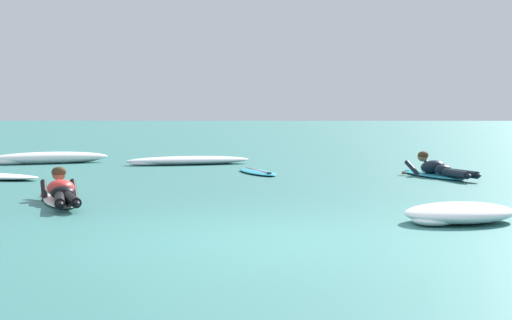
{
  "coord_description": "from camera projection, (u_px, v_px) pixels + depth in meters",
  "views": [
    {
      "loc": [
        0.1,
        -8.29,
        1.4
      ],
      "look_at": [
        -0.09,
        5.85,
        0.45
      ],
      "focal_mm": 55.77,
      "sensor_mm": 36.0,
      "label": 1
    }
  ],
  "objects": [
    {
      "name": "drifting_surfboard",
      "position": [
        258.0,
        172.0,
        16.6
      ],
      "size": [
        1.09,
        1.92,
        0.16
      ],
      "color": "#2DB2D1",
      "rests_on": "ground"
    },
    {
      "name": "whitewater_mid_right",
      "position": [
        189.0,
        161.0,
        19.19
      ],
      "size": [
        3.11,
        1.56,
        0.2
      ],
      "color": "white",
      "rests_on": "ground"
    },
    {
      "name": "ground_plane",
      "position": [
        262.0,
        167.0,
        18.34
      ],
      "size": [
        120.0,
        120.0,
        0.0
      ],
      "primitive_type": "plane",
      "color": "#387A75"
    },
    {
      "name": "surfer_far",
      "position": [
        437.0,
        170.0,
        15.71
      ],
      "size": [
        1.21,
        2.48,
        0.55
      ],
      "color": "#2DB2D1",
      "rests_on": "ground"
    },
    {
      "name": "surfer_near",
      "position": [
        62.0,
        193.0,
        11.53
      ],
      "size": [
        1.16,
        2.48,
        0.54
      ],
      "color": "white",
      "rests_on": "ground"
    },
    {
      "name": "whitewater_mid_left",
      "position": [
        460.0,
        213.0,
        9.59
      ],
      "size": [
        1.65,
        1.38,
        0.24
      ],
      "color": "white",
      "rests_on": "ground"
    },
    {
      "name": "whitewater_front",
      "position": [
        49.0,
        158.0,
        19.52
      ],
      "size": [
        2.92,
        1.79,
        0.29
      ],
      "color": "white",
      "rests_on": "ground"
    }
  ]
}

